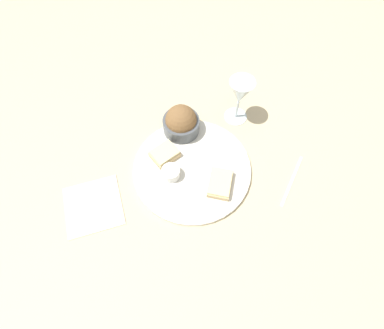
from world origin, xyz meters
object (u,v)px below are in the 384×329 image
sauce_ramekin (171,173)px  napkin (93,206)px  cheese_toast_near (220,183)px  wine_glass (240,94)px  salad_bowl (181,122)px  cheese_toast_far (165,154)px  fork (292,180)px

sauce_ramekin → napkin: size_ratio=0.24×
cheese_toast_near → napkin: cheese_toast_near is taller
sauce_ramekin → wine_glass: (0.27, -0.14, 0.08)m
sauce_ramekin → napkin: sauce_ramekin is taller
salad_bowl → napkin: 0.36m
wine_glass → cheese_toast_near: bearing=-179.0°
sauce_ramekin → cheese_toast_far: (0.06, 0.04, -0.01)m
napkin → cheese_toast_far: bearing=-36.5°
cheese_toast_far → wine_glass: size_ratio=0.62×
cheese_toast_far → fork: 0.38m
cheese_toast_far → napkin: (-0.20, 0.15, -0.02)m
sauce_ramekin → salad_bowl: bearing=5.6°
salad_bowl → sauce_ramekin: (-0.17, -0.02, -0.02)m
cheese_toast_near → wine_glass: (0.27, 0.00, 0.08)m
salad_bowl → cheese_toast_far: size_ratio=1.15×
napkin → fork: 0.58m
salad_bowl → cheese_toast_near: salad_bowl is taller
salad_bowl → cheese_toast_far: bearing=168.7°
salad_bowl → cheese_toast_near: (-0.16, -0.16, -0.03)m
cheese_toast_near → salad_bowl: bearing=45.3°
sauce_ramekin → cheese_toast_near: sauce_ramekin is taller
sauce_ramekin → cheese_toast_near: (0.01, -0.14, -0.01)m
cheese_toast_near → napkin: 0.36m
wine_glass → fork: 0.30m
sauce_ramekin → cheese_toast_far: sauce_ramekin is taller
cheese_toast_near → wine_glass: wine_glass is taller
sauce_ramekin → napkin: (-0.14, 0.19, -0.03)m
napkin → salad_bowl: bearing=-28.9°
fork → sauce_ramekin: bearing=103.4°
napkin → fork: (0.23, -0.53, 0.00)m
sauce_ramekin → fork: bearing=-76.6°
sauce_ramekin → cheese_toast_near: size_ratio=0.56×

